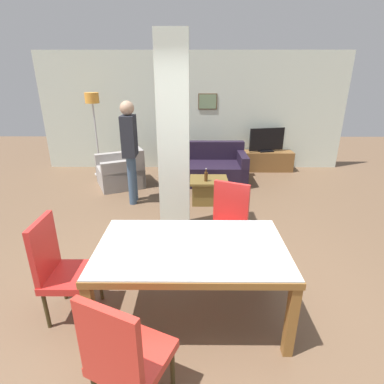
% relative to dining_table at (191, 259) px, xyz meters
% --- Properties ---
extents(ground_plane, '(18.00, 18.00, 0.00)m').
position_rel_dining_table_xyz_m(ground_plane, '(0.00, 0.00, -0.62)').
color(ground_plane, brown).
extents(back_wall, '(7.20, 0.09, 2.70)m').
position_rel_dining_table_xyz_m(back_wall, '(0.00, 5.01, 0.74)').
color(back_wall, silver).
rests_on(back_wall, ground_plane).
extents(divider_pillar, '(0.42, 0.32, 2.70)m').
position_rel_dining_table_xyz_m(divider_pillar, '(-0.25, 1.69, 0.73)').
color(divider_pillar, silver).
rests_on(divider_pillar, ground_plane).
extents(dining_table, '(1.70, 1.02, 0.76)m').
position_rel_dining_table_xyz_m(dining_table, '(0.00, 0.00, 0.00)').
color(dining_table, brown).
rests_on(dining_table, ground_plane).
extents(dining_chair_head_left, '(0.46, 0.46, 1.01)m').
position_rel_dining_table_xyz_m(dining_chair_head_left, '(-1.21, 0.00, -0.08)').
color(dining_chair_head_left, red).
rests_on(dining_chair_head_left, ground_plane).
extents(dining_chair_near_left, '(0.61, 0.61, 1.01)m').
position_rel_dining_table_xyz_m(dining_chair_near_left, '(-0.42, -0.93, -0.08)').
color(dining_chair_near_left, red).
rests_on(dining_chair_near_left, ground_plane).
extents(dining_chair_far_right, '(0.61, 0.61, 1.01)m').
position_rel_dining_table_xyz_m(dining_chair_far_right, '(0.42, 0.88, -0.08)').
color(dining_chair_far_right, red).
rests_on(dining_chair_far_right, ground_plane).
extents(sofa, '(1.82, 0.92, 0.82)m').
position_rel_dining_table_xyz_m(sofa, '(0.22, 3.92, -0.33)').
color(sofa, black).
rests_on(sofa, ground_plane).
extents(armchair, '(1.15, 1.16, 0.80)m').
position_rel_dining_table_xyz_m(armchair, '(-1.49, 3.67, -0.33)').
color(armchair, '#A19B97').
rests_on(armchair, ground_plane).
extents(coffee_table, '(0.68, 0.56, 0.44)m').
position_rel_dining_table_xyz_m(coffee_table, '(0.29, 2.78, -0.39)').
color(coffee_table, brown).
rests_on(coffee_table, ground_plane).
extents(bottle, '(0.06, 0.06, 0.23)m').
position_rel_dining_table_xyz_m(bottle, '(0.24, 2.67, -0.09)').
color(bottle, '#4C2D14').
rests_on(bottle, coffee_table).
extents(tv_stand, '(1.30, 0.40, 0.47)m').
position_rel_dining_table_xyz_m(tv_stand, '(1.75, 4.73, -0.38)').
color(tv_stand, brown).
rests_on(tv_stand, ground_plane).
extents(tv_screen, '(0.84, 0.27, 0.56)m').
position_rel_dining_table_xyz_m(tv_screen, '(1.75, 4.73, 0.12)').
color(tv_screen, black).
rests_on(tv_screen, tv_stand).
extents(floor_lamp, '(0.30, 0.30, 1.83)m').
position_rel_dining_table_xyz_m(floor_lamp, '(-2.18, 4.40, 0.92)').
color(floor_lamp, '#B7B7BC').
rests_on(floor_lamp, ground_plane).
extents(standing_person, '(0.24, 0.38, 1.79)m').
position_rel_dining_table_xyz_m(standing_person, '(-1.08, 2.76, 0.43)').
color(standing_person, '#3D5470').
rests_on(standing_person, ground_plane).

